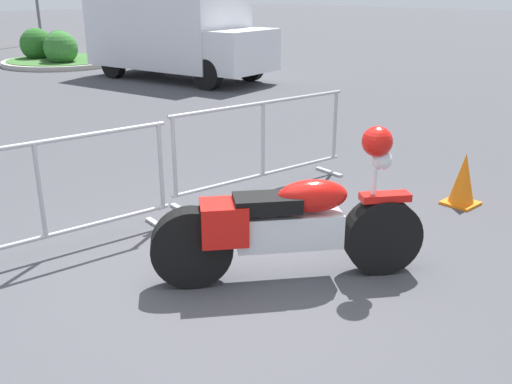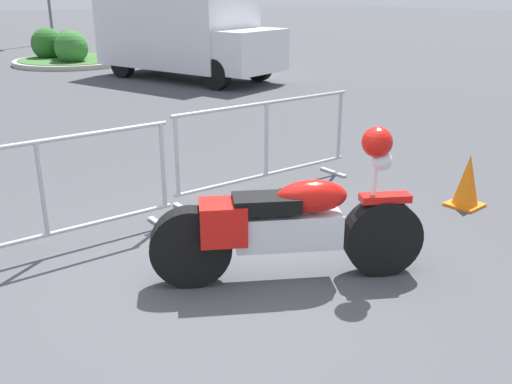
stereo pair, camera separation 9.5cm
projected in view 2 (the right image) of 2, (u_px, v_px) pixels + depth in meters
name	position (u px, v px, depth m)	size (l,w,h in m)	color
ground_plane	(223.00, 289.00, 4.57)	(120.00, 120.00, 0.00)	#424247
motorcycle	(289.00, 224.00, 4.59)	(1.95, 1.40, 1.27)	black
crowd_barrier_near	(43.00, 197.00, 4.97)	(2.45, 0.61, 1.07)	#9EA0A5
crowd_barrier_far	(266.00, 145.00, 6.60)	(2.45, 0.61, 1.07)	#9EA0A5
delivery_van	(182.00, 30.00, 14.75)	(2.94, 5.30, 2.31)	silver
planter_island	(67.00, 52.00, 17.92)	(3.66, 3.66, 1.09)	#ADA89E
traffic_cone	(468.00, 181.00, 6.21)	(0.34, 0.34, 0.59)	orange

